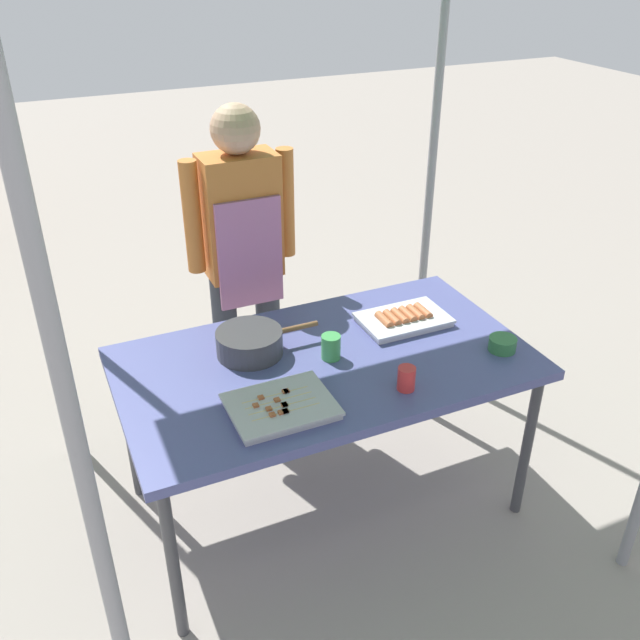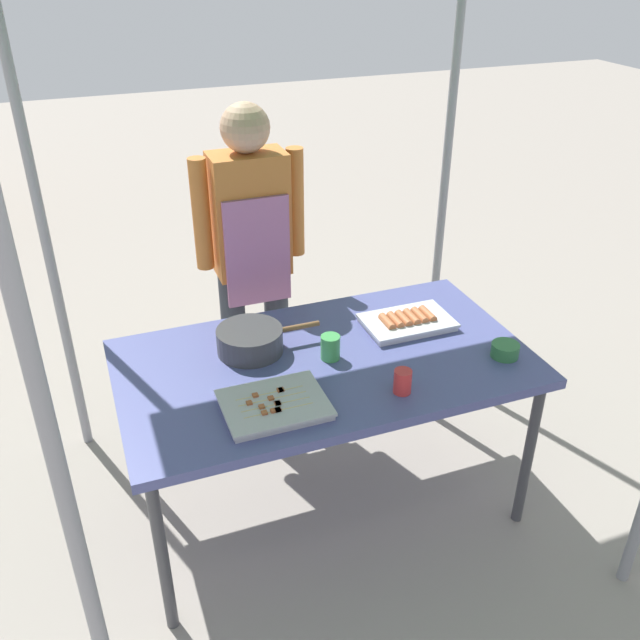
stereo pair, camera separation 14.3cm
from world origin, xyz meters
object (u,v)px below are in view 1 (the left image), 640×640
at_px(tray_meat_skewers, 281,407).
at_px(condiment_bowl, 502,344).
at_px(drink_cup_by_wok, 406,378).
at_px(drink_cup_near_edge, 331,347).
at_px(vendor_woman, 243,246).
at_px(stall_table, 325,370).
at_px(cooking_wok, 250,342).
at_px(tray_grilled_sausages, 403,319).

relative_size(tray_meat_skewers, condiment_bowl, 3.32).
bearing_deg(drink_cup_by_wok, drink_cup_near_edge, 118.25).
height_order(condiment_bowl, vendor_woman, vendor_woman).
bearing_deg(condiment_bowl, drink_cup_by_wok, -171.29).
bearing_deg(stall_table, cooking_wok, 147.79).
bearing_deg(drink_cup_by_wok, cooking_wok, 133.63).
height_order(cooking_wok, drink_cup_near_edge, same).
bearing_deg(tray_meat_skewers, drink_cup_by_wok, -7.96).
bearing_deg(cooking_wok, drink_cup_near_edge, -29.84).
height_order(tray_meat_skewers, cooking_wok, cooking_wok).
relative_size(tray_grilled_sausages, tray_meat_skewers, 1.02).
bearing_deg(condiment_bowl, vendor_woman, 126.96).
relative_size(cooking_wok, drink_cup_near_edge, 4.26).
relative_size(drink_cup_near_edge, drink_cup_by_wok, 1.08).
relative_size(drink_cup_by_wok, vendor_woman, 0.06).
xyz_separation_m(tray_grilled_sausages, condiment_bowl, (0.25, -0.35, 0.01)).
relative_size(tray_meat_skewers, drink_cup_near_edge, 3.68).
xyz_separation_m(tray_grilled_sausages, tray_meat_skewers, (-0.70, -0.36, -0.00)).
height_order(tray_meat_skewers, vendor_woman, vendor_woman).
distance_m(tray_meat_skewers, vendor_woman, 1.03).
relative_size(tray_meat_skewers, drink_cup_by_wok, 3.98).
xyz_separation_m(condiment_bowl, drink_cup_by_wok, (-0.49, -0.07, 0.02)).
xyz_separation_m(drink_cup_by_wok, vendor_woman, (-0.26, 1.06, 0.14)).
bearing_deg(drink_cup_by_wok, tray_grilled_sausages, 60.95).
distance_m(stall_table, tray_meat_skewers, 0.37).
bearing_deg(cooking_wok, drink_cup_by_wok, -46.37).
distance_m(tray_grilled_sausages, tray_meat_skewers, 0.78).
bearing_deg(tray_grilled_sausages, drink_cup_near_edge, -163.31).
bearing_deg(tray_grilled_sausages, drink_cup_by_wok, -119.05).
bearing_deg(tray_grilled_sausages, stall_table, -164.18).
relative_size(cooking_wok, vendor_woman, 0.27).
bearing_deg(vendor_woman, tray_meat_skewers, 78.35).
bearing_deg(drink_cup_by_wok, condiment_bowl, 8.71).
bearing_deg(drink_cup_near_edge, vendor_woman, 97.25).
height_order(stall_table, tray_meat_skewers, tray_meat_skewers).
xyz_separation_m(tray_grilled_sausages, vendor_woman, (-0.49, 0.64, 0.16)).
height_order(drink_cup_by_wok, vendor_woman, vendor_woman).
distance_m(drink_cup_near_edge, vendor_woman, 0.78).
height_order(stall_table, condiment_bowl, condiment_bowl).
relative_size(stall_table, drink_cup_near_edge, 16.12).
xyz_separation_m(tray_meat_skewers, drink_cup_near_edge, (0.30, 0.24, 0.03)).
height_order(stall_table, vendor_woman, vendor_woman).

